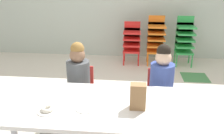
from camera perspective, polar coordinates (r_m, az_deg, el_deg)
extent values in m
cube|color=silver|center=(2.95, -1.47, -11.87)|extent=(5.70, 4.95, 0.02)
cube|color=#478C51|center=(4.26, 19.25, -2.34)|extent=(0.43, 0.43, 0.00)
cube|color=silver|center=(3.40, -8.13, -7.17)|extent=(0.43, 0.43, 0.00)
cube|color=white|center=(2.09, 0.03, -9.34)|extent=(1.61, 0.81, 0.04)
cylinder|color=#B2B2B7|center=(2.67, -15.13, -9.69)|extent=(0.05, 0.05, 0.51)
cylinder|color=#B2B2B7|center=(2.58, 17.45, -11.19)|extent=(0.05, 0.05, 0.51)
cube|color=red|center=(2.81, -7.80, -6.56)|extent=(0.32, 0.30, 0.03)
cube|color=red|center=(2.88, -7.28, -2.55)|extent=(0.29, 0.02, 0.30)
cylinder|color=#4C5156|center=(2.72, -8.02, -2.42)|extent=(0.30, 0.30, 0.38)
sphere|color=#8C664C|center=(2.63, -8.30, 2.81)|extent=(0.17, 0.17, 0.17)
sphere|color=olive|center=(2.62, -8.32, 4.35)|extent=(0.15, 0.15, 0.15)
cylinder|color=red|center=(2.80, -11.09, -10.30)|extent=(0.02, 0.02, 0.28)
cylinder|color=red|center=(2.74, -5.37, -10.75)|extent=(0.02, 0.02, 0.28)
cylinder|color=red|center=(3.02, -9.72, -7.83)|extent=(0.02, 0.02, 0.28)
cylinder|color=red|center=(2.96, -4.43, -8.17)|extent=(0.02, 0.02, 0.28)
cube|color=red|center=(2.76, 11.48, -7.35)|extent=(0.32, 0.30, 0.03)
cube|color=red|center=(2.83, 11.42, -3.24)|extent=(0.29, 0.02, 0.30)
cylinder|color=#384C99|center=(2.66, 11.81, -3.15)|extent=(0.30, 0.30, 0.38)
sphere|color=beige|center=(2.57, 12.23, 2.17)|extent=(0.17, 0.17, 0.17)
sphere|color=black|center=(2.56, 12.31, 3.74)|extent=(0.15, 0.15, 0.15)
cylinder|color=red|center=(2.71, 8.50, -11.38)|extent=(0.02, 0.02, 0.28)
cylinder|color=red|center=(2.74, 14.48, -11.45)|extent=(0.02, 0.02, 0.28)
cylinder|color=red|center=(2.93, 8.29, -8.70)|extent=(0.02, 0.02, 0.28)
cylinder|color=red|center=(2.96, 13.78, -8.81)|extent=(0.02, 0.02, 0.28)
cube|color=red|center=(4.61, 4.68, 3.92)|extent=(0.32, 0.30, 0.03)
cube|color=red|center=(4.72, 4.75, 5.44)|extent=(0.30, 0.02, 0.18)
cube|color=red|center=(4.58, 4.72, 5.36)|extent=(0.32, 0.30, 0.03)
cube|color=red|center=(4.69, 4.79, 6.86)|extent=(0.30, 0.02, 0.18)
cube|color=red|center=(4.55, 4.77, 6.81)|extent=(0.32, 0.30, 0.03)
cube|color=red|center=(4.67, 4.83, 8.29)|extent=(0.30, 0.02, 0.18)
cube|color=red|center=(4.52, 4.81, 8.29)|extent=(0.32, 0.30, 0.03)
cube|color=red|center=(4.64, 4.88, 9.74)|extent=(0.30, 0.02, 0.18)
cylinder|color=red|center=(4.53, 2.83, 1.93)|extent=(0.02, 0.02, 0.26)
cylinder|color=red|center=(4.53, 6.37, 1.81)|extent=(0.02, 0.02, 0.26)
cylinder|color=red|center=(4.78, 2.99, 2.92)|extent=(0.02, 0.02, 0.26)
cylinder|color=red|center=(4.77, 6.35, 2.80)|extent=(0.02, 0.02, 0.26)
cube|color=orange|center=(4.63, 10.33, 3.71)|extent=(0.32, 0.30, 0.03)
cube|color=orange|center=(4.74, 10.28, 5.23)|extent=(0.30, 0.02, 0.18)
cube|color=orange|center=(4.60, 10.42, 5.14)|extent=(0.32, 0.30, 0.03)
cube|color=orange|center=(4.71, 10.37, 6.64)|extent=(0.30, 0.02, 0.18)
cube|color=orange|center=(4.57, 10.52, 6.59)|extent=(0.32, 0.30, 0.03)
cube|color=orange|center=(4.68, 10.46, 8.07)|extent=(0.30, 0.02, 0.18)
cube|color=orange|center=(4.54, 10.62, 8.06)|extent=(0.32, 0.30, 0.03)
cube|color=orange|center=(4.66, 10.56, 9.51)|extent=(0.30, 0.02, 0.18)
cube|color=orange|center=(4.52, 10.72, 9.55)|extent=(0.32, 0.30, 0.03)
cube|color=orange|center=(4.64, 10.65, 10.96)|extent=(0.30, 0.02, 0.18)
cylinder|color=orange|center=(4.53, 8.58, 1.73)|extent=(0.02, 0.02, 0.26)
cylinder|color=orange|center=(4.56, 12.10, 1.60)|extent=(0.02, 0.02, 0.26)
cylinder|color=orange|center=(4.78, 8.45, 2.73)|extent=(0.02, 0.02, 0.26)
cylinder|color=orange|center=(4.80, 11.79, 2.60)|extent=(0.02, 0.02, 0.26)
cube|color=green|center=(4.70, 16.81, 3.43)|extent=(0.32, 0.30, 0.03)
cube|color=green|center=(4.81, 16.63, 4.94)|extent=(0.30, 0.02, 0.18)
cube|color=green|center=(4.67, 16.96, 4.83)|extent=(0.32, 0.30, 0.03)
cube|color=green|center=(4.78, 16.77, 6.32)|extent=(0.30, 0.02, 0.18)
cube|color=green|center=(4.64, 17.11, 6.26)|extent=(0.32, 0.30, 0.03)
cube|color=green|center=(4.76, 16.92, 7.72)|extent=(0.30, 0.02, 0.18)
cube|color=green|center=(4.62, 17.27, 7.70)|extent=(0.32, 0.30, 0.03)
cube|color=green|center=(4.73, 17.07, 9.13)|extent=(0.30, 0.02, 0.18)
cube|color=green|center=(4.59, 17.42, 9.15)|extent=(0.32, 0.30, 0.03)
cube|color=green|center=(4.71, 17.22, 10.56)|extent=(0.30, 0.02, 0.18)
cylinder|color=green|center=(4.59, 15.22, 1.48)|extent=(0.02, 0.02, 0.26)
cylinder|color=green|center=(4.65, 18.62, 1.35)|extent=(0.02, 0.02, 0.26)
cylinder|color=green|center=(4.84, 14.76, 2.48)|extent=(0.02, 0.02, 0.26)
cylinder|color=green|center=(4.89, 18.00, 2.34)|extent=(0.02, 0.02, 0.26)
cube|color=#9E754C|center=(1.98, 6.23, -7.04)|extent=(0.13, 0.09, 0.22)
cylinder|color=white|center=(2.05, -15.17, -10.07)|extent=(0.18, 0.18, 0.01)
cylinder|color=white|center=(2.03, -6.22, -9.77)|extent=(0.18, 0.18, 0.01)
torus|color=white|center=(2.04, -15.23, -9.58)|extent=(0.11, 0.11, 0.03)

